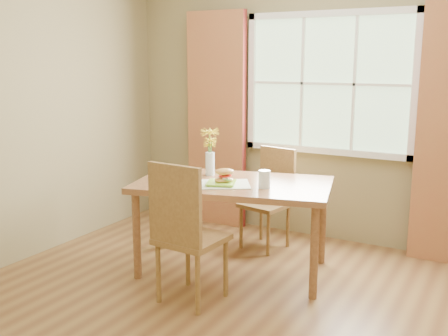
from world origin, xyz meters
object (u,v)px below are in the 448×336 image
Objects in this scene: chair_near at (184,228)px; flower_vase at (210,147)px; chair_far at (270,193)px; water_glass at (264,180)px; dining_table at (233,191)px; croissant_sandwich at (224,176)px.

flower_vase is (-0.29, 0.84, 0.43)m from chair_near.
flower_vase is at bearing 113.08° from chair_near.
chair_far is (0.02, 1.41, -0.06)m from chair_near.
flower_vase is (-0.31, -0.56, 0.49)m from chair_far.
water_glass is 0.34× the size of flower_vase.
chair_near is at bearing -115.31° from water_glass.
dining_table is 0.46m from flower_vase.
chair_far is at bearing 110.73° from water_glass.
chair_far is (0.02, 0.70, -0.17)m from dining_table.
water_glass is at bearing -24.93° from dining_table.
flower_vase reaches higher than croissant_sandwich.
chair_near is 0.76m from water_glass.
chair_far is at bearing 93.19° from chair_near.
chair_near reaches higher than dining_table.
flower_vase reaches higher than chair_far.
chair_far is 6.75× the size of water_glass.
croissant_sandwich is 0.42m from flower_vase.
flower_vase is at bearing 141.43° from dining_table.
chair_far is at bearing 74.52° from dining_table.
croissant_sandwich is (-0.03, -0.82, 0.32)m from chair_far.
chair_near is at bearing -133.46° from croissant_sandwich.
dining_table is at bearing -79.74° from chair_far.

